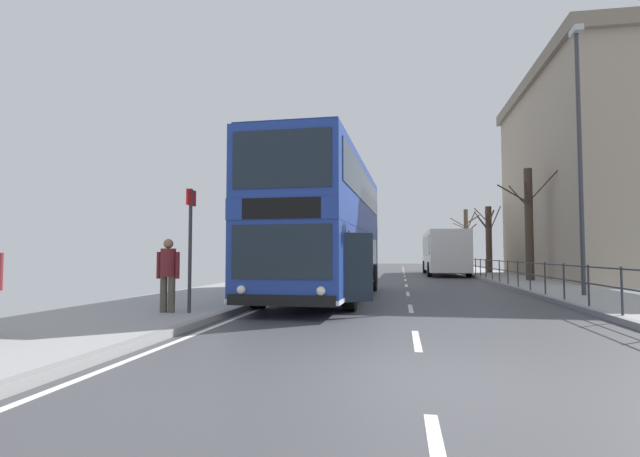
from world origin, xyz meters
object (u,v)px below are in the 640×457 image
at_px(background_bus_far_lane, 444,252).
at_px(bare_tree_far_02, 466,238).
at_px(bus_stop_sign_near, 190,237).
at_px(pedestrian_companion, 168,271).
at_px(double_decker_bus_main, 326,227).
at_px(bare_tree_far_01, 529,223).
at_px(bare_tree_far_00, 489,238).
at_px(street_lamp_far_side, 579,141).

height_order(background_bus_far_lane, bare_tree_far_02, bare_tree_far_02).
bearing_deg(bare_tree_far_02, bus_stop_sign_near, -106.80).
xyz_separation_m(background_bus_far_lane, pedestrian_companion, (-8.26, -24.66, -0.58)).
bearing_deg(double_decker_bus_main, bare_tree_far_01, 48.68).
bearing_deg(pedestrian_companion, bus_stop_sign_near, 0.24).
bearing_deg(bare_tree_far_00, street_lamp_far_side, -91.43).
distance_m(double_decker_bus_main, pedestrian_companion, 6.31).
xyz_separation_m(double_decker_bus_main, bare_tree_far_00, (8.73, 20.36, 0.28)).
relative_size(bus_stop_sign_near, bare_tree_far_00, 0.59).
bearing_deg(background_bus_far_lane, bare_tree_far_01, -69.00).
relative_size(background_bus_far_lane, bare_tree_far_00, 2.10).
height_order(bus_stop_sign_near, bare_tree_far_02, bare_tree_far_02).
distance_m(bus_stop_sign_near, bare_tree_far_02, 36.99).
bearing_deg(bare_tree_far_01, bare_tree_far_00, 91.11).
distance_m(bus_stop_sign_near, bare_tree_far_01, 19.29).
bearing_deg(bare_tree_far_02, street_lamp_far_side, -90.36).
relative_size(double_decker_bus_main, street_lamp_far_side, 1.28).
bearing_deg(bare_tree_far_02, bare_tree_far_00, -88.17).
distance_m(background_bus_far_lane, pedestrian_companion, 26.02).
bearing_deg(bare_tree_far_00, double_decker_bus_main, -113.20).
height_order(background_bus_far_lane, street_lamp_far_side, street_lamp_far_side).
relative_size(bus_stop_sign_near, bare_tree_far_01, 0.49).
bearing_deg(bus_stop_sign_near, bare_tree_far_00, 66.99).
xyz_separation_m(bus_stop_sign_near, bare_tree_far_01, (11.19, 15.67, 1.23)).
xyz_separation_m(bus_stop_sign_near, bare_tree_far_02, (10.68, 35.39, 1.13)).
relative_size(background_bus_far_lane, bus_stop_sign_near, 3.59).
height_order(bare_tree_far_00, bare_tree_far_02, bare_tree_far_02).
bearing_deg(background_bus_far_lane, bus_stop_sign_near, -107.41).
bearing_deg(bare_tree_far_01, double_decker_bus_main, -131.32).
xyz_separation_m(double_decker_bus_main, bus_stop_sign_near, (-2.26, -5.51, -0.50)).
bearing_deg(double_decker_bus_main, bare_tree_far_00, 66.80).
distance_m(pedestrian_companion, bare_tree_far_00, 28.37).
bearing_deg(bare_tree_far_00, bus_stop_sign_near, -113.01).
height_order(pedestrian_companion, bare_tree_far_01, bare_tree_far_01).
bearing_deg(bare_tree_far_01, bus_stop_sign_near, -125.53).
relative_size(pedestrian_companion, street_lamp_far_side, 0.19).
height_order(background_bus_far_lane, bus_stop_sign_near, background_bus_far_lane).
bearing_deg(bare_tree_far_00, bare_tree_far_01, -88.89).
distance_m(street_lamp_far_side, bare_tree_far_00, 19.55).
relative_size(background_bus_far_lane, bare_tree_far_02, 1.84).
height_order(bare_tree_far_00, bare_tree_far_01, bare_tree_far_01).
bearing_deg(bare_tree_far_00, pedestrian_companion, -113.98).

